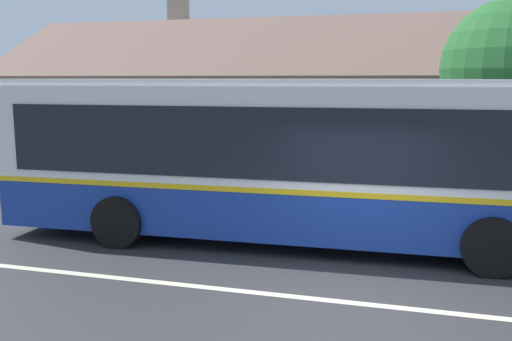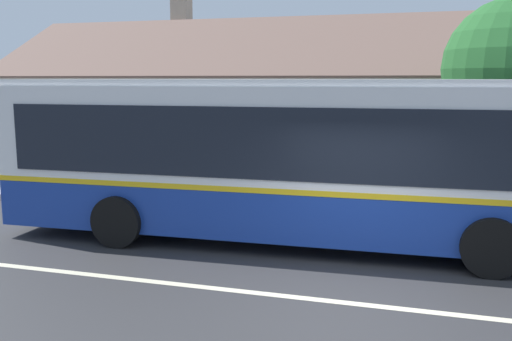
{
  "view_description": "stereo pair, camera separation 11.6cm",
  "coord_description": "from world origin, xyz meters",
  "views": [
    {
      "loc": [
        0.83,
        -7.9,
        3.21
      ],
      "look_at": [
        -2.42,
        3.47,
        1.29
      ],
      "focal_mm": 40.0,
      "sensor_mm": 36.0,
      "label": 1
    },
    {
      "loc": [
        0.94,
        -7.86,
        3.21
      ],
      "look_at": [
        -2.42,
        3.47,
        1.29
      ],
      "focal_mm": 40.0,
      "sensor_mm": 36.0,
      "label": 2
    }
  ],
  "objects": [
    {
      "name": "lane_divider_stripe",
      "position": [
        0.0,
        0.0,
        0.0
      ],
      "size": [
        60.0,
        0.16,
        0.01
      ],
      "primitive_type": "cube",
      "color": "beige",
      "rests_on": "ground"
    },
    {
      "name": "transit_bus",
      "position": [
        -1.5,
        2.9,
        1.71
      ],
      "size": [
        11.62,
        3.02,
        3.19
      ],
      "color": "navy",
      "rests_on": "ground"
    },
    {
      "name": "bench_by_building",
      "position": [
        -7.33,
        5.32,
        0.57
      ],
      "size": [
        1.76,
        0.51,
        0.94
      ],
      "color": "brown",
      "rests_on": "sidewalk_far"
    },
    {
      "name": "community_building",
      "position": [
        -2.54,
        13.63,
        1.76
      ],
      "size": [
        23.79,
        9.27,
        6.54
      ],
      "color": "tan",
      "rests_on": "ground"
    },
    {
      "name": "sidewalk_far",
      "position": [
        0.0,
        6.0,
        0.07
      ],
      "size": [
        60.0,
        3.0,
        0.15
      ],
      "primitive_type": "cube",
      "color": "#9E9E99",
      "rests_on": "ground"
    },
    {
      "name": "ground_plane",
      "position": [
        0.0,
        0.0,
        0.0
      ],
      "size": [
        300.0,
        300.0,
        0.0
      ],
      "primitive_type": "plane",
      "color": "#2D2D30"
    },
    {
      "name": "bike_rack",
      "position": [
        -10.13,
        5.81,
        0.68
      ],
      "size": [
        1.16,
        0.06,
        0.78
      ],
      "color": "slate",
      "rests_on": "sidewalk_far"
    }
  ]
}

